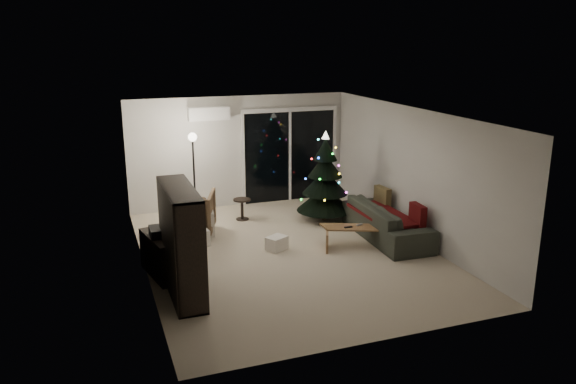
# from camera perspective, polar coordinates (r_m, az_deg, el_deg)

# --- Properties ---
(room) EXTENTS (6.50, 7.51, 2.60)m
(room) POSITION_cam_1_polar(r_m,az_deg,el_deg) (11.33, -0.36, 1.51)
(room) COLOR beige
(room) RESTS_ON ground
(bookshelf) EXTENTS (0.70, 1.70, 1.65)m
(bookshelf) POSITION_cam_1_polar(r_m,az_deg,el_deg) (8.45, -12.13, -5.11)
(bookshelf) COLOR black
(bookshelf) RESTS_ON floor
(media_cabinet) EXTENTS (0.61, 1.14, 0.67)m
(media_cabinet) POSITION_cam_1_polar(r_m,az_deg,el_deg) (9.36, -12.65, -6.30)
(media_cabinet) COLOR black
(media_cabinet) RESTS_ON floor
(stereo) EXTENTS (0.34, 0.40, 0.14)m
(stereo) POSITION_cam_1_polar(r_m,az_deg,el_deg) (9.22, -12.80, -3.94)
(stereo) COLOR black
(stereo) RESTS_ON media_cabinet
(armchair) EXTENTS (1.18, 1.19, 0.86)m
(armchair) POSITION_cam_1_polar(r_m,az_deg,el_deg) (11.13, -9.93, -2.12)
(armchair) COLOR brown
(armchair) RESTS_ON floor
(ottoman) EXTENTS (0.59, 0.59, 0.47)m
(ottoman) POSITION_cam_1_polar(r_m,az_deg,el_deg) (11.16, -8.90, -3.07)
(ottoman) COLOR beige
(ottoman) RESTS_ON floor
(cardboard_box_a) EXTENTS (0.46, 0.37, 0.30)m
(cardboard_box_a) POSITION_cam_1_polar(r_m,az_deg,el_deg) (10.58, -9.23, -4.63)
(cardboard_box_a) COLOR white
(cardboard_box_a) RESTS_ON floor
(cardboard_box_b) EXTENTS (0.44, 0.41, 0.25)m
(cardboard_box_b) POSITION_cam_1_polar(r_m,az_deg,el_deg) (10.26, -1.16, -5.21)
(cardboard_box_b) COLOR white
(cardboard_box_b) RESTS_ON floor
(side_table) EXTENTS (0.38, 0.38, 0.45)m
(side_table) POSITION_cam_1_polar(r_m,az_deg,el_deg) (11.93, -4.68, -1.76)
(side_table) COLOR black
(side_table) RESTS_ON floor
(floor_lamp) EXTENTS (0.29, 0.29, 1.83)m
(floor_lamp) POSITION_cam_1_polar(r_m,az_deg,el_deg) (11.75, -9.49, 1.29)
(floor_lamp) COLOR black
(floor_lamp) RESTS_ON floor
(sofa) EXTENTS (0.99, 2.33, 0.67)m
(sofa) POSITION_cam_1_polar(r_m,az_deg,el_deg) (10.95, 10.01, -2.94)
(sofa) COLOR #2E322A
(sofa) RESTS_ON floor
(sofa_throw) EXTENTS (0.72, 1.66, 0.06)m
(sofa_throw) POSITION_cam_1_polar(r_m,az_deg,el_deg) (10.85, 9.59, -2.25)
(sofa_throw) COLOR #4C0905
(sofa_throw) RESTS_ON sofa
(cushion_a) EXTENTS (0.17, 0.45, 0.44)m
(cushion_a) POSITION_cam_1_polar(r_m,az_deg,el_deg) (11.53, 9.56, -0.57)
(cushion_a) COLOR brown
(cushion_a) RESTS_ON sofa
(cushion_b) EXTENTS (0.16, 0.45, 0.44)m
(cushion_b) POSITION_cam_1_polar(r_m,az_deg,el_deg) (10.46, 13.03, -2.41)
(cushion_b) COLOR #4C0905
(cushion_b) RESTS_ON sofa
(coffee_table) EXTENTS (1.27, 0.86, 0.38)m
(coffee_table) POSITION_cam_1_polar(r_m,az_deg,el_deg) (10.48, 6.86, -4.50)
(coffee_table) COLOR brown
(coffee_table) RESTS_ON floor
(remote_a) EXTENTS (0.15, 0.04, 0.02)m
(remote_a) POSITION_cam_1_polar(r_m,az_deg,el_deg) (10.35, 6.15, -3.56)
(remote_a) COLOR black
(remote_a) RESTS_ON coffee_table
(remote_b) EXTENTS (0.15, 0.09, 0.02)m
(remote_b) POSITION_cam_1_polar(r_m,az_deg,el_deg) (10.50, 7.26, -3.32)
(remote_b) COLOR slate
(remote_b) RESTS_ON coffee_table
(christmas_tree) EXTENTS (1.52, 1.52, 1.90)m
(christmas_tree) POSITION_cam_1_polar(r_m,az_deg,el_deg) (11.70, 3.78, 1.61)
(christmas_tree) COLOR black
(christmas_tree) RESTS_ON floor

